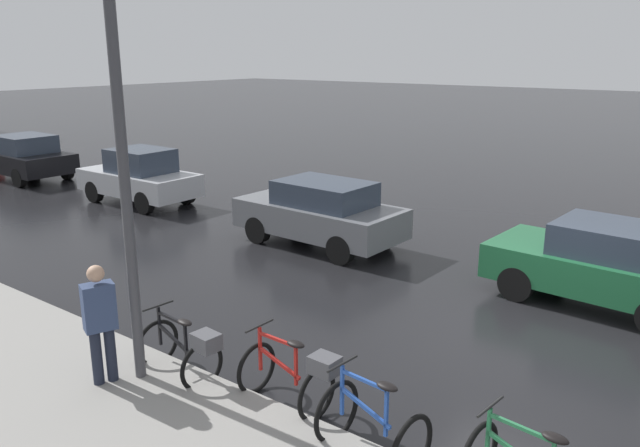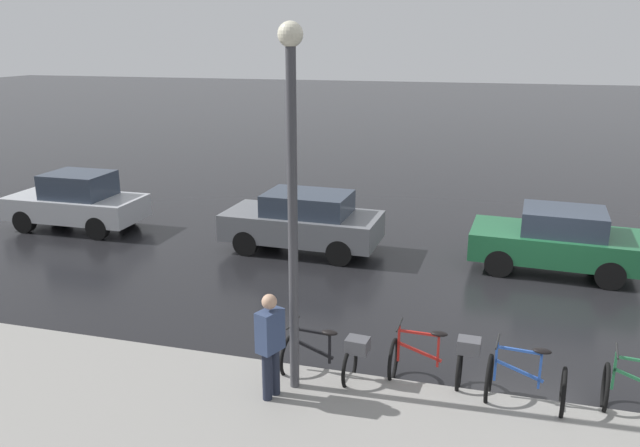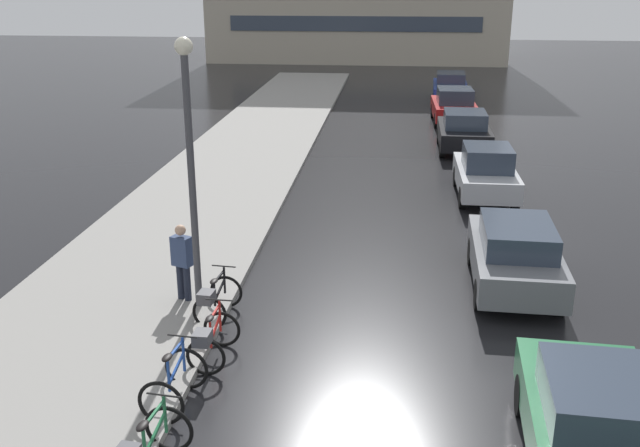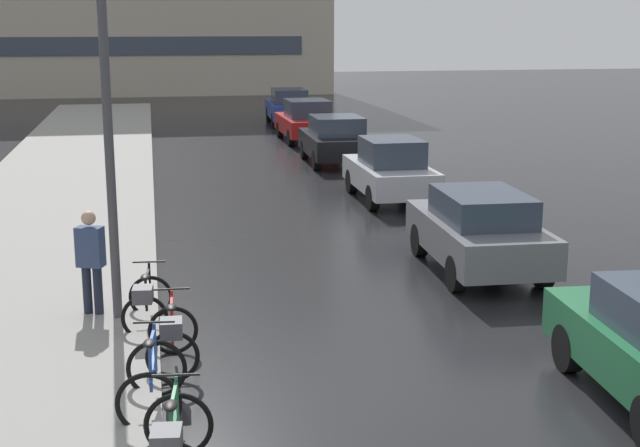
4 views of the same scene
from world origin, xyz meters
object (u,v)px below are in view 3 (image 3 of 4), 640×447
object	(u,v)px
bicycle_third	(211,340)
bicycle_farthest	(215,299)
pedestrian	(182,261)
streetlamp	(190,152)
car_blue	(450,87)
car_grey	(515,254)
car_silver	(486,173)
car_black	(464,131)
bicycle_second	(174,383)
car_red	(454,106)
car_green	(596,422)

from	to	relation	value
bicycle_third	bicycle_farthest	world-z (taller)	bicycle_third
pedestrian	streetlamp	distance (m)	2.37
car_blue	car_grey	bearing A→B (deg)	-90.49
car_blue	bicycle_farthest	bearing A→B (deg)	-103.25
car_silver	streetlamp	distance (m)	11.18
bicycle_third	car_black	size ratio (longest dim) A/B	0.35
car_grey	pedestrian	size ratio (longest dim) A/B	2.26
car_grey	car_black	distance (m)	12.97
car_black	car_blue	distance (m)	11.44
bicycle_second	bicycle_farthest	xyz separation A→B (m)	(-0.07, 2.94, 0.06)
car_red	car_blue	xyz separation A→B (m)	(0.20, 5.85, -0.01)
bicycle_farthest	car_blue	bearing A→B (deg)	76.75
car_grey	car_silver	distance (m)	6.77
car_grey	car_blue	xyz separation A→B (m)	(0.21, 24.41, 0.00)
car_silver	car_grey	bearing A→B (deg)	-91.13
car_black	streetlamp	xyz separation A→B (m)	(-6.51, -14.82, 2.54)
bicycle_third	car_silver	xyz separation A→B (m)	(5.87, 10.66, 0.31)
car_green	car_black	world-z (taller)	car_black
bicycle_second	pedestrian	xyz separation A→B (m)	(-0.89, 3.59, 0.58)
car_black	car_blue	world-z (taller)	car_blue
car_green	bicycle_farthest	bearing A→B (deg)	148.57
bicycle_second	streetlamp	world-z (taller)	streetlamp
bicycle_second	bicycle_farthest	size ratio (longest dim) A/B	0.84
car_grey	car_red	size ratio (longest dim) A/B	0.98
car_silver	streetlamp	xyz separation A→B (m)	(-6.65, -8.62, 2.53)
car_grey	car_blue	bearing A→B (deg)	89.51
car_black	bicycle_farthest	bearing A→B (deg)	-111.70
car_green	streetlamp	distance (m)	8.32
bicycle_third	car_grey	bearing A→B (deg)	34.16
car_silver	bicycle_farthest	bearing A→B (deg)	-124.51
car_green	car_red	bearing A→B (deg)	90.41
car_silver	car_blue	bearing A→B (deg)	89.76
bicycle_third	car_red	size ratio (longest dim) A/B	0.33
car_red	pedestrian	distance (m)	21.32
car_green	car_blue	size ratio (longest dim) A/B	0.87
bicycle_third	car_red	world-z (taller)	car_red
car_black	streetlamp	world-z (taller)	streetlamp
car_black	pedestrian	size ratio (longest dim) A/B	2.20
bicycle_second	pedestrian	world-z (taller)	pedestrian
streetlamp	bicycle_farthest	bearing A→B (deg)	-42.31
car_silver	car_red	bearing A→B (deg)	90.63
bicycle_third	bicycle_farthest	size ratio (longest dim) A/B	0.99
car_silver	car_blue	size ratio (longest dim) A/B	0.86
bicycle_third	bicycle_farthest	xyz separation A→B (m)	(-0.34, 1.63, -0.01)
car_green	pedestrian	size ratio (longest dim) A/B	2.18
bicycle_third	pedestrian	bearing A→B (deg)	116.86
pedestrian	bicycle_farthest	bearing A→B (deg)	-38.38
car_red	car_black	bearing A→B (deg)	-90.16
car_blue	car_silver	bearing A→B (deg)	-90.24
car_green	bicycle_third	bearing A→B (deg)	159.71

